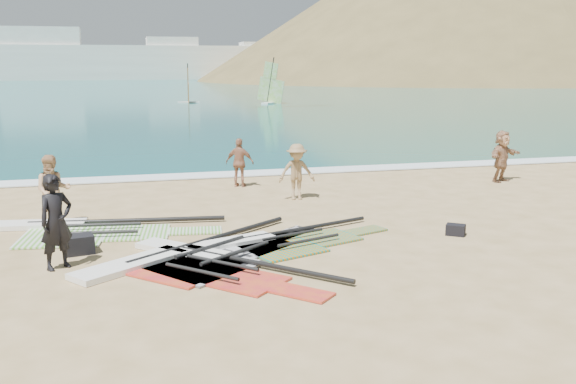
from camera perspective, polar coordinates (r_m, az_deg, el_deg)
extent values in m
plane|color=tan|center=(11.61, 1.39, -8.84)|extent=(300.00, 300.00, 0.00)
cube|color=#0D5E5B|center=(142.55, -13.64, 9.49)|extent=(300.00, 240.00, 0.06)
cube|color=white|center=(23.31, -6.99, 1.41)|extent=(300.00, 1.20, 0.04)
cube|color=white|center=(161.36, -21.09, 10.68)|extent=(160.00, 8.00, 8.00)
cube|color=white|center=(161.37, -21.14, 11.39)|extent=(18.00, 7.00, 12.00)
cube|color=white|center=(161.00, -10.24, 11.60)|extent=(12.00, 7.00, 10.00)
cube|color=white|center=(164.91, -1.36, 11.60)|extent=(16.00, 7.00, 9.00)
cube|color=white|center=(170.64, 5.33, 11.88)|extent=(10.00, 7.00, 11.00)
cone|color=olive|center=(165.82, 17.65, 9.51)|extent=(143.00, 143.00, 45.00)
cube|color=#29292B|center=(13.16, -8.02, -6.39)|extent=(2.76, 2.80, 0.04)
cube|color=#29292B|center=(14.30, -3.13, -4.84)|extent=(1.99, 1.97, 0.04)
cube|color=#29292B|center=(15.30, 0.28, -3.73)|extent=(1.38, 1.25, 0.04)
cylinder|color=black|center=(14.69, -6.70, -4.14)|extent=(3.93, 2.96, 0.12)
cylinder|color=black|center=(13.86, -6.87, -4.84)|extent=(1.65, 1.25, 0.08)
cylinder|color=black|center=(13.36, -4.66, -5.41)|extent=(1.65, 1.25, 0.08)
cube|color=white|center=(13.26, -13.82, -6.30)|extent=(2.42, 2.04, 0.12)
cube|color=#57B029|center=(16.05, -19.26, -3.66)|extent=(2.15, 2.33, 0.04)
cube|color=#57B029|center=(15.79, -13.24, -3.57)|extent=(1.64, 1.55, 0.04)
cube|color=#57B029|center=(15.71, -8.24, -3.46)|extent=(1.34, 0.79, 0.04)
cylinder|color=black|center=(16.72, -14.02, -2.49)|extent=(4.84, 0.72, 0.12)
cylinder|color=black|center=(16.24, -16.48, -2.81)|extent=(2.00, 0.33, 0.08)
cylinder|color=black|center=(15.53, -16.89, -3.48)|extent=(2.00, 0.33, 0.08)
cube|color=white|center=(17.16, -21.76, -2.76)|extent=(2.60, 1.00, 0.12)
cube|color=orange|center=(14.20, -0.84, -4.94)|extent=(2.04, 2.15, 0.04)
cube|color=orange|center=(14.98, 3.59, -4.09)|extent=(1.51, 1.46, 0.04)
cube|color=orange|center=(15.67, 6.84, -3.46)|extent=(1.15, 0.84, 0.04)
cylinder|color=black|center=(15.41, 1.05, -3.32)|extent=(3.77, 1.42, 0.09)
cylinder|color=black|center=(14.73, 0.47, -3.77)|extent=(1.57, 0.61, 0.07)
cylinder|color=black|center=(14.26, 1.86, -4.30)|extent=(1.57, 0.61, 0.07)
cube|color=white|center=(14.44, -5.13, -4.54)|extent=(2.14, 1.22, 0.12)
cube|color=red|center=(12.93, -9.01, -6.74)|extent=(2.45, 2.45, 0.04)
cube|color=red|center=(12.08, -3.68, -7.94)|extent=(1.74, 1.74, 0.04)
cube|color=red|center=(11.48, 1.24, -8.98)|extent=(1.15, 1.17, 0.04)
cylinder|color=black|center=(12.84, -2.57, -6.36)|extent=(2.98, 3.09, 0.10)
cylinder|color=black|center=(12.74, -5.89, -6.28)|extent=(1.25, 1.30, 0.07)
cylinder|color=black|center=(12.27, -7.71, -7.03)|extent=(1.25, 1.30, 0.07)
cube|color=white|center=(14.03, -9.41, -5.14)|extent=(1.94, 1.99, 0.12)
cube|color=black|center=(14.48, -18.15, -4.46)|extent=(0.71, 0.58, 0.40)
cube|color=black|center=(15.74, 14.68, -3.27)|extent=(0.53, 0.51, 0.26)
imported|color=black|center=(13.39, -19.91, -2.52)|extent=(0.83, 0.77, 1.90)
imported|color=tan|center=(17.07, -20.17, 0.15)|extent=(0.91, 0.74, 1.78)
imported|color=#95774F|center=(19.08, 0.79, 1.81)|extent=(1.13, 0.71, 1.67)
imported|color=#A56E51|center=(21.10, -4.31, 2.62)|extent=(1.02, 0.76, 1.61)
imported|color=#AC7C5A|center=(23.15, 18.48, 3.04)|extent=(1.70, 1.20, 1.77)
cube|color=white|center=(66.18, -8.83, 7.89)|extent=(2.23, 0.81, 0.13)
cube|color=red|center=(66.13, -8.86, 8.81)|extent=(0.27, 2.68, 2.39)
cube|color=red|center=(66.08, -8.90, 10.23)|extent=(0.18, 1.51, 1.66)
cylinder|color=black|center=(66.10, -8.88, 9.60)|extent=(0.15, 0.76, 3.78)
cube|color=white|center=(64.26, -1.55, 7.92)|extent=(2.23, 2.36, 0.15)
cube|color=#67B217|center=(64.20, -1.55, 9.02)|extent=(2.33, 2.12, 2.75)
cube|color=#67B217|center=(64.15, -1.56, 10.70)|extent=(1.33, 1.21, 1.91)
cylinder|color=black|center=(64.16, -1.56, 9.95)|extent=(0.71, 0.66, 4.36)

